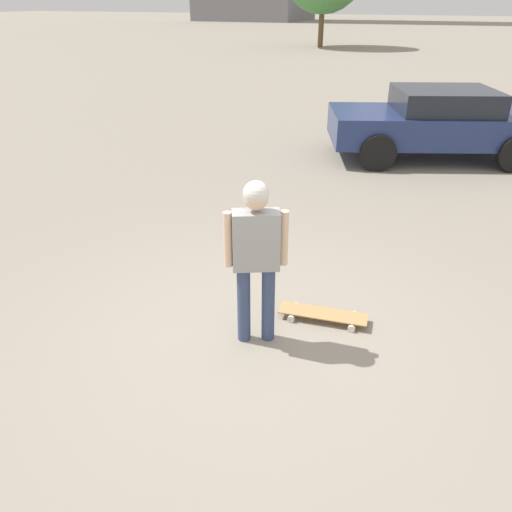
% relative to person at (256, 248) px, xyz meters
% --- Properties ---
extents(ground_plane, '(220.00, 220.00, 0.00)m').
position_rel_person_xyz_m(ground_plane, '(0.00, 0.00, -1.00)').
color(ground_plane, gray).
extents(person, '(0.53, 0.37, 1.62)m').
position_rel_person_xyz_m(person, '(0.00, 0.00, 0.00)').
color(person, '#38476B').
rests_on(person, ground_plane).
extents(skateboard, '(0.93, 0.37, 0.09)m').
position_rel_person_xyz_m(skateboard, '(-0.52, -0.56, -0.92)').
color(skateboard, tan).
rests_on(skateboard, ground_plane).
extents(car_parked_near, '(4.62, 3.27, 1.39)m').
position_rel_person_xyz_m(car_parked_near, '(-0.96, -7.25, -0.25)').
color(car_parked_near, navy).
rests_on(car_parked_near, ground_plane).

